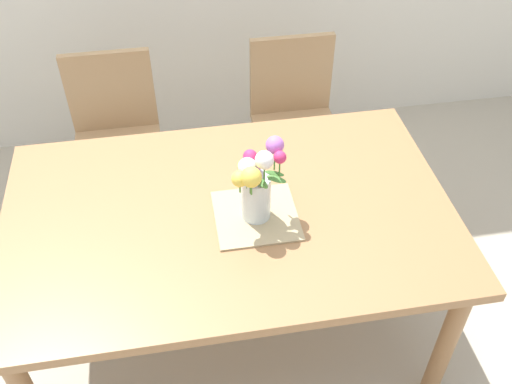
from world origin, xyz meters
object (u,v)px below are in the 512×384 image
object	(u,v)px
dining_table	(229,226)
chair_left	(116,132)
flower_vase	(256,182)
chair_right	(294,114)

from	to	relation	value
dining_table	chair_left	world-z (taller)	chair_left
chair_left	flower_vase	size ratio (longest dim) A/B	2.92
chair_left	chair_right	size ratio (longest dim) A/B	1.00
chair_left	flower_vase	xyz separation A→B (m)	(0.54, -0.92, 0.40)
chair_right	flower_vase	world-z (taller)	flower_vase
dining_table	flower_vase	bearing A→B (deg)	-30.68
chair_left	flower_vase	world-z (taller)	flower_vase
flower_vase	chair_left	bearing A→B (deg)	120.42
dining_table	chair_right	distance (m)	0.99
dining_table	chair_left	xyz separation A→B (m)	(-0.45, 0.87, -0.14)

